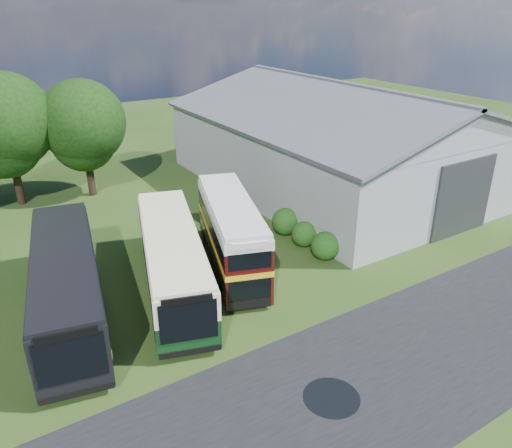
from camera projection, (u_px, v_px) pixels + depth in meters
ground at (313, 343)px, 22.11m from camera, size 120.00×120.00×0.00m
asphalt_road at (413, 357)px, 21.26m from camera, size 60.00×8.00×0.02m
puddle at (331, 398)px, 19.06m from camera, size 2.20×2.20×0.01m
storage_shed at (339, 133)px, 40.03m from camera, size 18.80×24.80×8.15m
tree_mid at (5, 121)px, 34.74m from camera, size 6.80×6.80×9.60m
tree_right_a at (83, 122)px, 36.62m from camera, size 6.26×6.26×8.83m
shrub_front at (325, 257)px, 29.46m from camera, size 1.70×1.70×1.70m
shrub_mid at (304, 245)px, 31.00m from camera, size 1.60×1.60×1.60m
shrub_back at (285, 233)px, 32.54m from camera, size 1.80×1.80×1.80m
bus_green_single at (173, 259)px, 25.55m from camera, size 6.26×12.28×3.31m
bus_maroon_double at (231, 235)px, 27.57m from camera, size 5.36×9.71×4.06m
bus_dark_single at (67, 283)px, 23.31m from camera, size 5.29×12.71×3.42m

